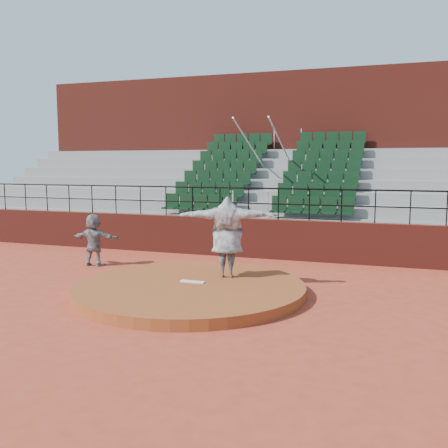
{
  "coord_description": "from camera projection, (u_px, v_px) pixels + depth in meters",
  "views": [
    {
      "loc": [
        4.55,
        -10.75,
        3.11
      ],
      "look_at": [
        0.0,
        2.5,
        1.4
      ],
      "focal_mm": 40.0,
      "sensor_mm": 36.0,
      "label": 1
    }
  ],
  "objects": [
    {
      "name": "pitcher",
      "position": [
        227.0,
        237.0,
        12.54
      ],
      "size": [
        2.59,
        1.34,
        2.04
      ],
      "primitive_type": "imported",
      "rotation": [
        0.0,
        0.0,
        3.42
      ],
      "color": "black",
      "rests_on": "pitchers_mound"
    },
    {
      "name": "pitching_rubber",
      "position": [
        192.0,
        282.0,
        12.05
      ],
      "size": [
        0.6,
        0.15,
        0.03
      ],
      "primitive_type": "cube",
      "color": "white",
      "rests_on": "pitchers_mound"
    },
    {
      "name": "pitchers_mound",
      "position": [
        190.0,
        289.0,
        11.92
      ],
      "size": [
        5.5,
        5.5,
        0.25
      ],
      "primitive_type": "cylinder",
      "color": "brown",
      "rests_on": "ground"
    },
    {
      "name": "wall_railing",
      "position": [
        249.0,
        196.0,
        16.39
      ],
      "size": [
        24.04,
        0.05,
        1.03
      ],
      "color": "black",
      "rests_on": "boundary_wall"
    },
    {
      "name": "ground",
      "position": [
        190.0,
        294.0,
        11.94
      ],
      "size": [
        90.0,
        90.0,
        0.0
      ],
      "primitive_type": "plane",
      "color": "#AA3C26",
      "rests_on": "ground"
    },
    {
      "name": "press_box_facade",
      "position": [
        294.0,
        154.0,
        23.34
      ],
      "size": [
        24.0,
        3.0,
        7.1
      ],
      "primitive_type": "cube",
      "color": "maroon",
      "rests_on": "ground"
    },
    {
      "name": "fielder",
      "position": [
        94.0,
        240.0,
        15.16
      ],
      "size": [
        1.51,
        0.6,
        1.59
      ],
      "primitive_type": "imported",
      "rotation": [
        0.0,
        0.0,
        3.23
      ],
      "color": "black",
      "rests_on": "ground"
    },
    {
      "name": "seating_deck",
      "position": [
        274.0,
        206.0,
        19.88
      ],
      "size": [
        24.0,
        5.97,
        4.63
      ],
      "color": "gray",
      "rests_on": "ground"
    },
    {
      "name": "boundary_wall",
      "position": [
        248.0,
        238.0,
        16.55
      ],
      "size": [
        24.0,
        0.3,
        1.3
      ],
      "primitive_type": "cube",
      "color": "maroon",
      "rests_on": "ground"
    }
  ]
}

